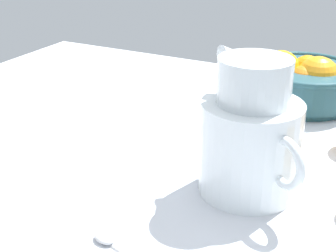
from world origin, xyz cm
name	(u,v)px	position (x,y,z in cm)	size (l,w,h in cm)	color
ground_plane	(158,150)	(0.00, 0.00, -1.50)	(118.21, 97.04, 3.00)	silver
fruit_bowl	(303,81)	(17.36, 30.56, 4.89)	(22.83, 22.83, 10.58)	#234C56
juice_pitcher	(250,144)	(18.90, -7.55, 7.33)	(16.54, 14.39, 20.13)	white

